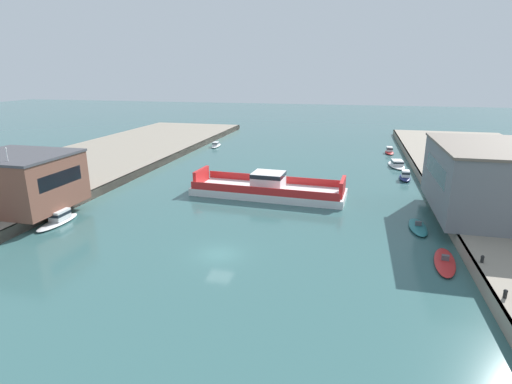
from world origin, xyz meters
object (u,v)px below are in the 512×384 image
at_px(moored_boat_near_left, 418,227).
at_px(moored_boat_mid_left, 389,151).
at_px(harbormaster_building, 20,181).
at_px(flagpole, 12,182).
at_px(moored_boat_far_left, 397,164).
at_px(moored_boat_near_right, 216,145).
at_px(moored_boat_far_right, 445,262).
at_px(chain_ferry, 268,189).
at_px(warehouse_shed, 505,179).
at_px(moored_boat_mid_right, 405,176).
at_px(moored_boat_upstream_a, 59,218).

distance_m(moored_boat_near_left, moored_boat_mid_left, 47.26).
distance_m(moored_boat_near_left, harbormaster_building, 48.60).
xyz_separation_m(harbormaster_building, flagpole, (2.33, -3.58, 0.93)).
relative_size(moored_boat_mid_left, moored_boat_far_left, 0.67).
relative_size(moored_boat_near_right, moored_boat_far_right, 0.87).
bearing_deg(moored_boat_mid_left, harbormaster_building, -131.39).
bearing_deg(chain_ferry, harbormaster_building, -150.31).
bearing_deg(warehouse_shed, moored_boat_far_right, -121.92).
relative_size(moored_boat_near_left, moored_boat_far_right, 0.87).
height_order(moored_boat_far_right, flagpole, flagpole).
xyz_separation_m(moored_boat_near_right, moored_boat_far_right, (41.95, -54.77, -0.23)).
bearing_deg(moored_boat_far_right, harbormaster_building, 177.79).
relative_size(moored_boat_mid_left, flagpole, 0.65).
bearing_deg(flagpole, moored_boat_far_right, 2.06).
bearing_deg(flagpole, moored_boat_near_right, 85.10).
xyz_separation_m(moored_boat_near_left, moored_boat_mid_right, (0.94, 23.47, 0.39)).
distance_m(moored_boat_mid_left, moored_boat_far_right, 56.25).
distance_m(moored_boat_mid_right, moored_boat_far_left, 10.15).
xyz_separation_m(moored_boat_mid_left, moored_boat_upstream_a, (-42.07, -55.53, 0.07)).
distance_m(moored_boat_near_right, moored_boat_mid_right, 47.25).
relative_size(moored_boat_near_left, moored_boat_far_left, 0.76).
height_order(moored_boat_near_right, moored_boat_far_right, moored_boat_near_right).
bearing_deg(harbormaster_building, moored_boat_mid_right, 32.04).
distance_m(moored_boat_near_right, moored_boat_upstream_a, 54.08).
distance_m(moored_boat_far_left, flagpole, 64.03).
height_order(moored_boat_near_left, moored_boat_far_left, moored_boat_far_left).
bearing_deg(moored_boat_mid_left, moored_boat_near_right, -177.94).
relative_size(chain_ferry, flagpole, 2.78).
bearing_deg(moored_boat_mid_right, chain_ferry, -144.96).
xyz_separation_m(moored_boat_mid_left, warehouse_shed, (9.70, -42.64, 4.86)).
xyz_separation_m(moored_boat_far_right, flagpole, (-46.80, -1.69, 5.38)).
xyz_separation_m(moored_boat_near_left, moored_boat_near_right, (-40.71, 45.80, 0.22)).
distance_m(moored_boat_far_left, moored_boat_far_right, 42.59).
height_order(moored_boat_far_right, moored_boat_upstream_a, moored_boat_upstream_a).
relative_size(moored_boat_upstream_a, harbormaster_building, 0.55).
xyz_separation_m(moored_boat_mid_left, harbormaster_building, (-47.89, -54.34, 4.14)).
height_order(chain_ferry, moored_boat_mid_right, chain_ferry).
distance_m(moored_boat_far_left, moored_boat_upstream_a, 59.65).
bearing_deg(moored_boat_far_right, chain_ferry, 139.56).
height_order(moored_boat_far_left, harbormaster_building, harbormaster_building).
distance_m(chain_ferry, moored_boat_near_right, 42.39).
distance_m(chain_ferry, moored_boat_near_left, 21.72).
relative_size(moored_boat_mid_right, moored_boat_far_right, 0.74).
xyz_separation_m(chain_ferry, warehouse_shed, (29.49, -4.31, 4.33)).
bearing_deg(moored_boat_upstream_a, moored_boat_near_left, 11.13).
bearing_deg(chain_ferry, moored_boat_mid_right, 35.04).
bearing_deg(moored_boat_mid_left, moored_boat_far_left, -88.26).
xyz_separation_m(moored_boat_upstream_a, warehouse_shed, (51.77, 12.89, 4.79)).
bearing_deg(moored_boat_mid_left, chain_ferry, -117.32).
relative_size(chain_ferry, moored_boat_near_left, 3.82).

